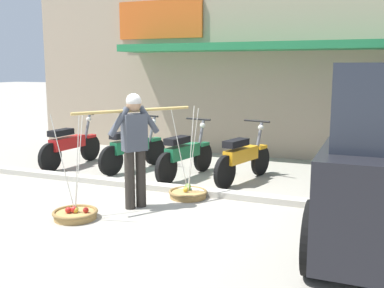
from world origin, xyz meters
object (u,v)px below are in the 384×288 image
(fruit_basket_right_side, at_px, (188,193))
(fruit_basket_left_side, at_px, (75,213))
(motorcycle_third_in_row, at_px, (185,154))
(motorcycle_nearest_shop, at_px, (70,145))
(motorcycle_second_in_row, at_px, (132,148))
(motorcycle_end_of_row, at_px, (243,157))
(fruit_vendor, at_px, (135,143))

(fruit_basket_right_side, bearing_deg, fruit_basket_left_side, -124.22)
(fruit_basket_left_side, xyz_separation_m, motorcycle_third_in_row, (0.49, 2.71, 0.38))
(fruit_basket_left_side, relative_size, motorcycle_third_in_row, 0.81)
(fruit_basket_right_side, xyz_separation_m, motorcycle_nearest_shop, (-3.19, 1.21, 0.38))
(fruit_basket_left_side, xyz_separation_m, motorcycle_second_in_row, (-0.74, 2.91, 0.38))
(motorcycle_end_of_row, bearing_deg, motorcycle_nearest_shop, -178.62)
(motorcycle_third_in_row, bearing_deg, motorcycle_nearest_shop, 179.29)
(motorcycle_nearest_shop, bearing_deg, motorcycle_third_in_row, -0.71)
(motorcycle_second_in_row, bearing_deg, motorcycle_third_in_row, -9.26)
(fruit_basket_right_side, bearing_deg, motorcycle_nearest_shop, 159.19)
(fruit_basket_left_side, relative_size, fruit_basket_right_side, 1.00)
(fruit_basket_right_side, relative_size, motorcycle_third_in_row, 0.81)
(motorcycle_second_in_row, bearing_deg, fruit_basket_left_side, -75.67)
(motorcycle_nearest_shop, xyz_separation_m, motorcycle_second_in_row, (1.40, 0.17, 0.00))
(motorcycle_nearest_shop, xyz_separation_m, motorcycle_end_of_row, (3.73, 0.09, 0.00))
(fruit_vendor, bearing_deg, motorcycle_third_in_row, 91.09)
(motorcycle_third_in_row, xyz_separation_m, motorcycle_end_of_row, (1.09, 0.12, 0.00))
(fruit_basket_right_side, xyz_separation_m, motorcycle_second_in_row, (-1.79, 1.38, 0.38))
(fruit_vendor, bearing_deg, motorcycle_nearest_shop, 143.43)
(motorcycle_nearest_shop, distance_m, motorcycle_second_in_row, 1.41)
(fruit_basket_right_side, bearing_deg, motorcycle_second_in_row, 142.32)
(fruit_vendor, xyz_separation_m, motorcycle_third_in_row, (-0.04, 1.95, -0.53))
(fruit_vendor, distance_m, motorcycle_third_in_row, 2.02)
(motorcycle_end_of_row, bearing_deg, fruit_basket_left_side, -119.09)
(fruit_basket_right_side, bearing_deg, motorcycle_third_in_row, 115.30)
(motorcycle_nearest_shop, distance_m, motorcycle_end_of_row, 3.73)
(motorcycle_second_in_row, xyz_separation_m, motorcycle_end_of_row, (2.32, -0.08, 0.00))
(fruit_basket_left_side, xyz_separation_m, fruit_basket_right_side, (1.04, 1.53, -0.00))
(fruit_vendor, height_order, motorcycle_second_in_row, fruit_vendor)
(fruit_vendor, bearing_deg, fruit_basket_left_side, -124.31)
(motorcycle_nearest_shop, bearing_deg, motorcycle_second_in_row, 6.83)
(motorcycle_end_of_row, bearing_deg, motorcycle_second_in_row, 178.06)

